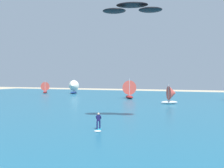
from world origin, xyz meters
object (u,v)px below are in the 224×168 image
object	(u,v)px
sailboat_leading	(172,95)
kite	(132,8)
sailboat_anchored_offshore	(73,87)
sailboat_heeled_over	(129,89)
kitesurfer	(98,124)
sailboat_mid_right	(46,87)

from	to	relation	value
sailboat_leading	kite	bearing A→B (deg)	-92.38
sailboat_anchored_offshore	sailboat_heeled_over	distance (m)	25.15
kitesurfer	sailboat_heeled_over	xyz separation A→B (m)	(-9.83, 39.14, 1.71)
sailboat_heeled_over	kitesurfer	bearing A→B (deg)	-75.91
kite	kitesurfer	bearing A→B (deg)	-103.81
sailboat_anchored_offshore	sailboat_heeled_over	world-z (taller)	sailboat_heeled_over
kitesurfer	kite	distance (m)	14.20
kitesurfer	sailboat_leading	distance (m)	29.08
kitesurfer	sailboat_anchored_offshore	size ratio (longest dim) A/B	0.42
sailboat_mid_right	sailboat_leading	size ratio (longest dim) A/B	1.05
kite	sailboat_heeled_over	world-z (taller)	kite
kitesurfer	sailboat_heeled_over	world-z (taller)	sailboat_heeled_over
kitesurfer	kite	xyz separation A→B (m)	(1.52, 6.17, 12.70)
sailboat_leading	kitesurfer	bearing A→B (deg)	-94.87
kitesurfer	sailboat_mid_right	bearing A→B (deg)	130.39
sailboat_leading	sailboat_anchored_offshore	bearing A→B (deg)	148.34
kite	sailboat_mid_right	distance (m)	63.74
kite	sailboat_heeled_over	distance (m)	36.56
kite	sailboat_anchored_offshore	distance (m)	56.77
sailboat_mid_right	sailboat_heeled_over	xyz separation A→B (m)	(33.08, -11.30, 0.39)
sailboat_anchored_offshore	sailboat_leading	bearing A→B (deg)	-31.66
sailboat_heeled_over	sailboat_leading	xyz separation A→B (m)	(12.29, -10.20, -0.48)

